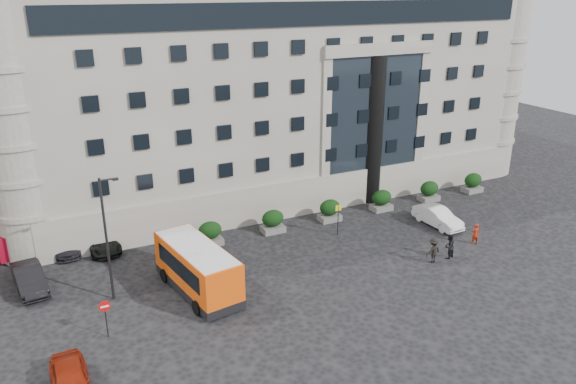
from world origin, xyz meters
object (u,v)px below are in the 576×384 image
Objects in this scene: hedge_f at (473,183)px; pedestrian_c at (433,250)px; minibus at (197,267)px; street_lamp at (107,235)px; no_entry_sign at (105,312)px; parked_car_d at (102,242)px; hedge_d at (382,200)px; parked_car_b at (29,279)px; pedestrian_b at (449,246)px; hedge_e at (429,191)px; hedge_b at (273,221)px; white_taxi at (438,217)px; parked_car_c at (65,244)px; red_truck at (8,230)px; parked_car_a at (70,381)px; hedge_a at (210,233)px; pedestrian_a at (475,234)px; hedge_c at (330,210)px; bus_stop_sign at (338,215)px.

pedestrian_c is (-12.84, -9.71, -0.01)m from hedge_f.
hedge_f is at bearing 3.40° from minibus.
street_lamp reaches higher than no_entry_sign.
pedestrian_c is at bearing -35.18° from parked_car_d.
parked_car_b is at bearing -177.48° from hedge_d.
hedge_e is at bearing -138.74° from pedestrian_b.
hedge_b is at bearing 180.00° from hedge_d.
pedestrian_b is (27.21, -8.42, 0.14)m from parked_car_b.
street_lamp is 1.74× the size of white_taxi.
pedestrian_c is (23.12, -13.21, 0.30)m from parked_car_c.
hedge_e is (5.20, 0.00, 0.00)m from hedge_d.
white_taxi is at bearing -122.47° from hedge_e.
hedge_d is 1.00× the size of pedestrian_b.
white_taxi is 2.49× the size of pedestrian_c.
red_truck is 6.93m from parked_car_d.
pedestrian_c is (24.52, 3.16, 0.17)m from parked_car_a.
parked_car_b is at bearing -177.87° from hedge_e.
hedge_a is at bearing 44.48° from no_entry_sign.
no_entry_sign is at bearing -8.34° from pedestrian_c.
pedestrian_c is at bearing 28.24° from pedestrian_a.
hedge_c is 14.73m from minibus.
hedge_d is 0.73× the size of bus_stop_sign.
pedestrian_c is (20.66, -12.34, 0.29)m from parked_car_d.
minibus is at bearing 23.19° from no_entry_sign.
parked_car_c is 2.60× the size of pedestrian_a.
pedestrian_c is at bearing -25.04° from parked_car_b.
parked_car_a is at bearing -149.39° from hedge_c.
hedge_c is 20.66m from parked_car_c.
bus_stop_sign is 10.41m from pedestrian_a.
hedge_c is 0.43× the size of parked_car_c.
parked_car_c is 0.94× the size of white_taxi.
street_lamp is (-7.94, -4.80, 3.44)m from hedge_a.
parked_car_c is (-2.02, 8.30, -3.74)m from street_lamp.
bus_stop_sign reaches higher than parked_car_b.
hedge_e is at bearing -9.64° from parked_car_d.
bus_stop_sign is 19.46m from no_entry_sign.
hedge_a is at bearing 180.00° from hedge_d.
hedge_a reaches higher than pedestrian_a.
hedge_c is at bearing 72.18° from bus_stop_sign.
no_entry_sign is at bearing -160.24° from hedge_d.
hedge_f reaches higher than parked_car_b.
parked_car_d is at bearing -36.92° from red_truck.
pedestrian_c is (-2.44, -9.71, -0.01)m from hedge_d.
bus_stop_sign is at bearing -170.37° from hedge_f.
hedge_c is at bearing -12.69° from parked_car_d.
pedestrian_c is at bearing -36.42° from hedge_a.
no_entry_sign is (-18.50, -6.04, -0.08)m from bus_stop_sign.
hedge_b is 12.56m from pedestrian_c.
hedge_e is 0.42× the size of parked_car_a.
bus_stop_sign is at bearing 163.41° from white_taxi.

